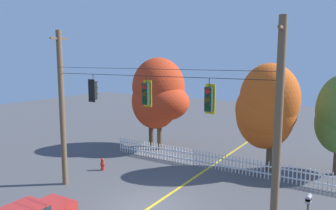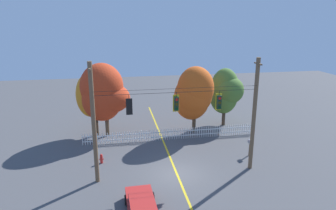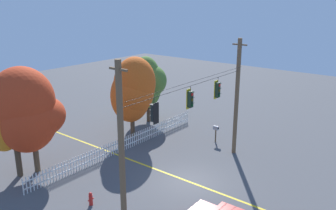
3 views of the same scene
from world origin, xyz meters
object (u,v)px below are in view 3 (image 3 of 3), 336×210
autumn_maple_mid (27,111)px  roadside_mailbox (216,129)px  traffic_signal_eastbound_side (154,113)px  autumn_maple_far_west (147,83)px  autumn_maple_near_fence (8,117)px  traffic_signal_northbound_primary (218,90)px  autumn_oak_far_east (133,90)px  fire_hydrant (91,199)px  traffic_signal_northbound_secondary (190,99)px

autumn_maple_mid → roadside_mailbox: autumn_maple_mid is taller
traffic_signal_eastbound_side → autumn_maple_mid: bearing=102.3°
autumn_maple_far_west → roadside_mailbox: size_ratio=4.43×
autumn_maple_far_west → roadside_mailbox: bearing=-94.5°
traffic_signal_eastbound_side → autumn_maple_near_fence: bearing=107.8°
traffic_signal_northbound_primary → autumn_oak_far_east: (0.24, 7.95, -1.33)m
traffic_signal_northbound_primary → fire_hydrant: size_ratio=1.88×
traffic_signal_eastbound_side → traffic_signal_northbound_primary: size_ratio=0.95×
autumn_maple_far_west → traffic_signal_eastbound_side: bearing=-136.6°
autumn_maple_mid → fire_hydrant: autumn_maple_mid is taller
traffic_signal_eastbound_side → autumn_maple_far_west: bearing=43.4°
traffic_signal_eastbound_side → autumn_oak_far_east: size_ratio=0.21×
autumn_oak_far_east → fire_hydrant: autumn_oak_far_east is taller
traffic_signal_eastbound_side → autumn_maple_far_west: 14.79m
traffic_signal_eastbound_side → autumn_oak_far_east: (6.62, 7.96, -1.37)m
autumn_maple_far_west → roadside_mailbox: autumn_maple_far_west is taller
autumn_maple_near_fence → autumn_oak_far_east: (9.66, -1.50, 0.07)m
autumn_maple_mid → autumn_oak_far_east: autumn_maple_mid is taller
traffic_signal_northbound_primary → autumn_oak_far_east: 8.06m
autumn_maple_near_fence → autumn_maple_far_west: size_ratio=1.00×
autumn_maple_mid → autumn_maple_near_fence: bearing=157.1°
autumn_maple_mid → roadside_mailbox: size_ratio=5.14×
traffic_signal_northbound_secondary → autumn_maple_mid: (-5.24, 8.99, -1.21)m
autumn_oak_far_east → roadside_mailbox: autumn_oak_far_east is taller
autumn_maple_near_fence → fire_hydrant: autumn_maple_near_fence is taller
traffic_signal_northbound_secondary → roadside_mailbox: traffic_signal_northbound_secondary is taller
autumn_maple_mid → roadside_mailbox: 14.18m
autumn_oak_far_east → fire_hydrant: (-8.85, -5.11, -3.71)m
traffic_signal_eastbound_side → fire_hydrant: traffic_signal_eastbound_side is taller
autumn_maple_near_fence → autumn_maple_far_west: autumn_maple_far_west is taller
autumn_maple_mid → autumn_maple_far_west: autumn_maple_mid is taller
autumn_maple_mid → roadside_mailbox: bearing=-29.7°
traffic_signal_northbound_primary → autumn_oak_far_east: autumn_oak_far_east is taller
autumn_maple_far_west → autumn_oak_far_east: bearing=-152.4°
autumn_maple_near_fence → roadside_mailbox: (13.08, -7.31, -2.89)m
autumn_oak_far_east → autumn_maple_far_west: (4.05, 2.11, -0.46)m
autumn_maple_near_fence → autumn_maple_mid: 1.19m
autumn_maple_near_fence → autumn_oak_far_east: autumn_oak_far_east is taller
traffic_signal_northbound_secondary → autumn_maple_mid: 10.48m
traffic_signal_northbound_secondary → autumn_oak_far_east: autumn_oak_far_east is taller
traffic_signal_northbound_secondary → autumn_maple_far_west: traffic_signal_northbound_secondary is taller
fire_hydrant → traffic_signal_eastbound_side: bearing=-52.0°
traffic_signal_northbound_primary → autumn_maple_far_west: (4.29, 10.06, -1.80)m
traffic_signal_eastbound_side → autumn_maple_near_fence: traffic_signal_eastbound_side is taller
autumn_maple_mid → autumn_oak_far_east: size_ratio=1.05×
autumn_oak_far_east → autumn_maple_near_fence: bearing=171.2°
autumn_maple_near_fence → roadside_mailbox: size_ratio=4.42×
traffic_signal_eastbound_side → autumn_maple_mid: size_ratio=0.20×
traffic_signal_northbound_secondary → autumn_maple_near_fence: size_ratio=0.23×
autumn_maple_mid → fire_hydrant: 7.28m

